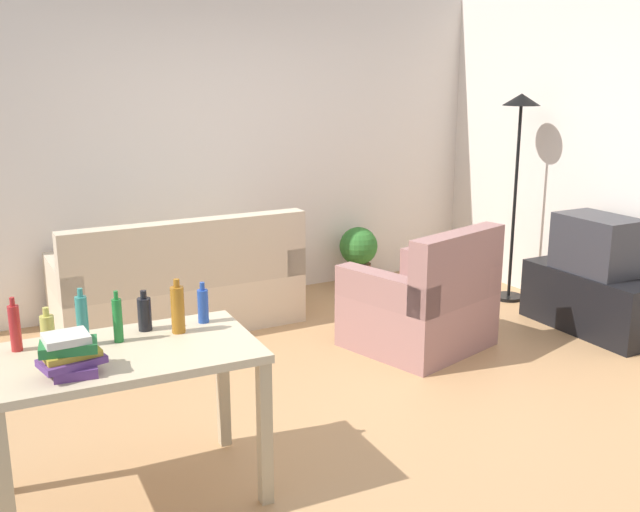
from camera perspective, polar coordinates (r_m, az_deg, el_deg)
The scene contains 18 objects.
ground_plane at distance 4.88m, azimuth 1.75°, elevation -10.12°, with size 5.20×4.40×0.02m, color tan.
wall_rear at distance 6.48m, azimuth -7.97°, elevation 8.37°, with size 5.20×0.10×2.70m, color silver.
wall_right at distance 6.20m, azimuth 23.37°, elevation 7.08°, with size 0.10×4.40×2.70m, color beige.
couch at distance 5.93m, azimuth -10.87°, elevation -2.62°, with size 1.89×0.84×0.92m.
tv_stand at distance 6.15m, azimuth 20.34°, elevation -3.30°, with size 0.44×1.10×0.48m.
tv at distance 6.04m, azimuth 20.74°, elevation 0.88°, with size 0.41×0.60×0.44m.
torchiere_lamp at distance 6.56m, azimuth 15.21°, elevation 8.64°, with size 0.32×0.32×1.81m.
desk at distance 3.54m, azimuth -14.84°, elevation -8.75°, with size 1.23×0.75×0.76m.
potted_plant at distance 6.92m, azimuth 3.01°, elevation 0.30°, with size 0.36×0.36×0.57m.
armchair at distance 5.45m, azimuth 8.08°, elevation -3.85°, with size 1.10×1.06×0.92m.
bottle_red at distance 3.62m, azimuth -22.65°, elevation -5.15°, with size 0.05×0.05×0.26m.
bottle_squat at distance 3.57m, azimuth -20.42°, elevation -5.59°, with size 0.06×0.06×0.21m.
bottle_tall at distance 3.57m, azimuth -18.01°, elevation -4.78°, with size 0.05×0.05×0.28m.
bottle_green at distance 3.58m, azimuth -15.47°, elevation -4.79°, with size 0.05×0.05×0.25m.
bottle_dark at distance 3.71m, azimuth -13.49°, elevation -4.36°, with size 0.07×0.07×0.20m.
bottle_amber at distance 3.63m, azimuth -11.01°, elevation -4.07°, with size 0.07×0.07×0.27m.
bottle_blue at distance 3.76m, azimuth -9.09°, elevation -3.81°, with size 0.06×0.06×0.21m.
book_stack at distance 3.28m, azimuth -18.83°, elevation -7.27°, with size 0.28×0.21×0.18m.
Camera 1 is at (-2.22, -3.85, 2.01)m, focal length 41.13 mm.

